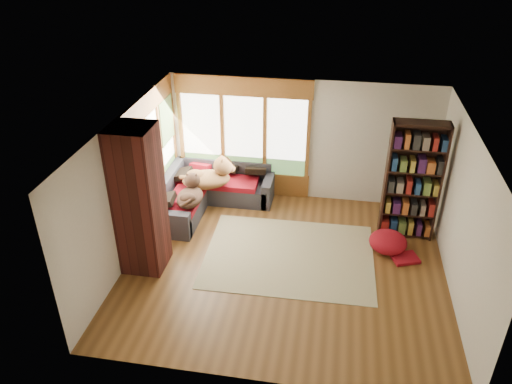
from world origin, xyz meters
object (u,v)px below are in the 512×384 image
(area_rug, at_px, (289,255))
(dog_brindle, at_px, (190,190))
(brick_chimney, at_px, (139,200))
(dog_tan, at_px, (210,172))
(bookshelf, at_px, (412,182))
(pouf, at_px, (388,241))
(sectional_sofa, at_px, (201,194))

(area_rug, bearing_deg, dog_brindle, 159.64)
(brick_chimney, distance_m, dog_tan, 2.21)
(bookshelf, height_order, dog_brindle, bookshelf)
(dog_brindle, bearing_deg, bookshelf, -89.84)
(brick_chimney, xyz_separation_m, dog_brindle, (0.42, 1.40, -0.54))
(pouf, height_order, dog_tan, dog_tan)
(sectional_sofa, height_order, pouf, sectional_sofa)
(pouf, bearing_deg, bookshelf, 59.70)
(sectional_sofa, relative_size, dog_brindle, 2.61)
(bookshelf, distance_m, dog_brindle, 4.15)
(sectional_sofa, bearing_deg, area_rug, -34.35)
(area_rug, xyz_separation_m, dog_tan, (-1.79, 1.41, 0.82))
(brick_chimney, bearing_deg, dog_tan, 72.46)
(brick_chimney, height_order, bookshelf, brick_chimney)
(area_rug, distance_m, pouf, 1.82)
(dog_tan, bearing_deg, dog_brindle, -128.74)
(sectional_sofa, xyz_separation_m, pouf, (3.75, -0.92, -0.11))
(brick_chimney, xyz_separation_m, pouf, (4.20, 1.12, -1.10))
(dog_tan, bearing_deg, sectional_sofa, 164.00)
(sectional_sofa, bearing_deg, pouf, -13.29)
(brick_chimney, height_order, pouf, brick_chimney)
(dog_tan, bearing_deg, brick_chimney, -127.20)
(area_rug, bearing_deg, sectional_sofa, 145.09)
(area_rug, relative_size, dog_tan, 2.62)
(dog_brindle, bearing_deg, pouf, -98.35)
(brick_chimney, relative_size, area_rug, 0.86)
(sectional_sofa, height_order, bookshelf, bookshelf)
(brick_chimney, bearing_deg, sectional_sofa, 77.71)
(brick_chimney, height_order, sectional_sofa, brick_chimney)
(area_rug, xyz_separation_m, bookshelf, (2.09, 1.06, 1.15))
(pouf, bearing_deg, area_rug, -164.95)
(dog_brindle, bearing_deg, dog_tan, -23.19)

